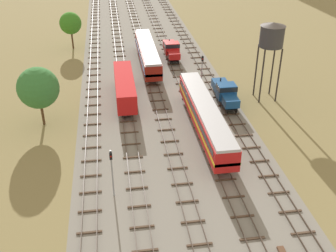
{
  "coord_description": "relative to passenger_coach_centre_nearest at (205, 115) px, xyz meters",
  "views": [
    {
      "loc": [
        -6.74,
        -9.44,
        27.52
      ],
      "look_at": [
        0.0,
        35.96,
        1.5
      ],
      "focal_mm": 43.43,
      "sensor_mm": 36.0,
      "label": 1
    }
  ],
  "objects": [
    {
      "name": "shunter_loco_centre_far",
      "position": [
        0.0,
        28.43,
        -0.6
      ],
      "size": [
        2.74,
        8.46,
        3.1
      ],
      "color": "red",
      "rests_on": "ground"
    },
    {
      "name": "track_centre_right",
      "position": [
        4.96,
        20.68,
        -2.48
      ],
      "size": [
        2.4,
        126.0,
        0.29
      ],
      "color": "#47382D",
      "rests_on": "ground"
    },
    {
      "name": "signal_post_nearest",
      "position": [
        -12.39,
        -11.7,
        0.96
      ],
      "size": [
        0.28,
        0.47,
        5.66
      ],
      "color": "gray",
      "rests_on": "ground"
    },
    {
      "name": "water_tower",
      "position": [
        11.61,
        8.85,
        7.28
      ],
      "size": [
        3.66,
        3.66,
        11.91
      ],
      "color": "#2D2826",
      "rests_on": "ground"
    },
    {
      "name": "track_far_left",
      "position": [
        -14.87,
        20.68,
        -2.48
      ],
      "size": [
        2.4,
        126.0,
        0.29
      ],
      "color": "#47382D",
      "rests_on": "ground"
    },
    {
      "name": "lineside_tree_1",
      "position": [
        -21.46,
        5.32,
        2.87
      ],
      "size": [
        5.55,
        5.55,
        8.27
      ],
      "color": "#4C331E",
      "rests_on": "ground"
    },
    {
      "name": "passenger_coach_centre_nearest",
      "position": [
        0.0,
        0.0,
        0.0
      ],
      "size": [
        2.96,
        22.0,
        3.8
      ],
      "color": "red",
      "rests_on": "ground"
    },
    {
      "name": "freight_boxcar_left_mid",
      "position": [
        -9.9,
        11.09,
        -0.16
      ],
      "size": [
        2.87,
        14.0,
        3.6
      ],
      "color": "red",
      "rests_on": "ground"
    },
    {
      "name": "track_centre_left",
      "position": [
        -4.96,
        20.68,
        -2.48
      ],
      "size": [
        2.4,
        126.0,
        0.29
      ],
      "color": "#47382D",
      "rests_on": "ground"
    },
    {
      "name": "ballast_bed",
      "position": [
        -4.96,
        19.68,
        -2.61
      ],
      "size": [
        23.82,
        176.0,
        0.01
      ],
      "primitive_type": "cube",
      "color": "gray",
      "rests_on": "ground"
    },
    {
      "name": "diesel_railcar_centre_left_midfar",
      "position": [
        -4.96,
        25.16,
        -0.02
      ],
      "size": [
        2.96,
        20.5,
        3.8
      ],
      "color": "maroon",
      "rests_on": "ground"
    },
    {
      "name": "track_centre",
      "position": [
        -0.0,
        20.68,
        -2.48
      ],
      "size": [
        2.4,
        126.0,
        0.29
      ],
      "color": "#47382D",
      "rests_on": "ground"
    },
    {
      "name": "signal_post_near",
      "position": [
        2.48,
        13.09,
        1.14
      ],
      "size": [
        0.28,
        0.47,
        5.97
      ],
      "color": "gray",
      "rests_on": "ground"
    },
    {
      "name": "track_left",
      "position": [
        -9.91,
        20.68,
        -2.48
      ],
      "size": [
        2.4,
        126.0,
        0.29
      ],
      "color": "#47382D",
      "rests_on": "ground"
    },
    {
      "name": "lineside_tree_0",
      "position": [
        -19.22,
        37.62,
        2.6
      ],
      "size": [
        4.4,
        4.4,
        7.43
      ],
      "color": "#4C331E",
      "rests_on": "ground"
    },
    {
      "name": "shunter_loco_centre_right_near",
      "position": [
        4.96,
        7.83,
        -0.6
      ],
      "size": [
        2.74,
        8.46,
        3.1
      ],
      "color": "#194C8C",
      "rests_on": "ground"
    },
    {
      "name": "ground_plane",
      "position": [
        -4.96,
        19.68,
        -2.61
      ],
      "size": [
        480.0,
        480.0,
        0.0
      ],
      "primitive_type": "plane",
      "color": "olive"
    }
  ]
}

